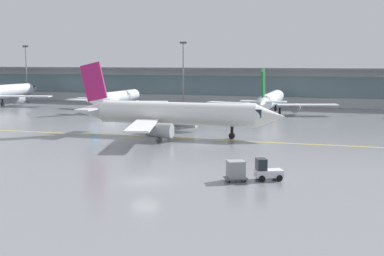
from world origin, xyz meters
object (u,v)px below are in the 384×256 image
(taxiing_regional_jet, at_px, (174,114))
(apron_light_mast_1, at_px, (183,71))
(gate_airplane_1, at_px, (116,98))
(apron_light_mast_0, at_px, (26,71))
(cargo_dolly_lead, at_px, (236,170))
(baggage_tug, at_px, (266,171))
(gate_airplane_2, at_px, (271,100))

(taxiing_regional_jet, xyz_separation_m, apron_light_mast_1, (-18.40, 54.65, 5.42))
(gate_airplane_1, height_order, apron_light_mast_0, apron_light_mast_0)
(taxiing_regional_jet, relative_size, cargo_dolly_lead, 13.03)
(cargo_dolly_lead, distance_m, apron_light_mast_1, 88.89)
(gate_airplane_1, xyz_separation_m, apron_light_mast_1, (10.51, 16.94, 6.02))
(gate_airplane_1, relative_size, baggage_tug, 9.44)
(gate_airplane_1, distance_m, cargo_dolly_lead, 78.85)
(apron_light_mast_1, bearing_deg, apron_light_mast_0, -179.69)
(baggage_tug, xyz_separation_m, apron_light_mast_0, (-84.87, 79.79, 7.64))
(taxiing_regional_jet, xyz_separation_m, apron_light_mast_0, (-65.74, 54.40, 5.16))
(taxiing_regional_jet, relative_size, apron_light_mast_0, 2.16)
(gate_airplane_2, distance_m, cargo_dolly_lead, 66.08)
(gate_airplane_1, bearing_deg, apron_light_mast_1, -33.10)
(gate_airplane_2, height_order, baggage_tug, gate_airplane_2)
(apron_light_mast_0, bearing_deg, baggage_tug, -43.23)
(gate_airplane_1, xyz_separation_m, apron_light_mast_0, (-36.83, 16.69, 5.76))
(gate_airplane_2, height_order, apron_light_mast_0, apron_light_mast_0)
(gate_airplane_1, bearing_deg, apron_light_mast_0, 64.35)
(taxiing_regional_jet, xyz_separation_m, baggage_tug, (19.13, -25.39, -2.47))
(apron_light_mast_0, xyz_separation_m, apron_light_mast_1, (47.34, 0.26, 0.26))
(taxiing_regional_jet, height_order, baggage_tug, taxiing_regional_jet)
(gate_airplane_2, relative_size, apron_light_mast_0, 1.93)
(taxiing_regional_jet, height_order, apron_light_mast_1, apron_light_mast_1)
(taxiing_regional_jet, distance_m, apron_light_mast_0, 85.48)
(apron_light_mast_1, bearing_deg, baggage_tug, -64.88)
(cargo_dolly_lead, distance_m, apron_light_mast_0, 115.75)
(gate_airplane_1, xyz_separation_m, taxiing_regional_jet, (28.91, -37.71, 0.59))
(cargo_dolly_lead, height_order, apron_light_mast_1, apron_light_mast_1)
(cargo_dolly_lead, bearing_deg, gate_airplane_2, 70.92)
(gate_airplane_1, distance_m, taxiing_regional_jet, 47.52)
(gate_airplane_1, height_order, taxiing_regional_jet, taxiing_regional_jet)
(baggage_tug, height_order, apron_light_mast_1, apron_light_mast_1)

